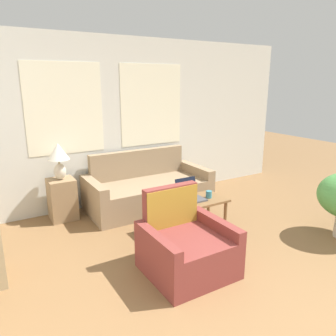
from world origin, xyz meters
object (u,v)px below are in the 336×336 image
at_px(laptop, 190,195).
at_px(cup_navy, 172,197).
at_px(couch, 147,190).
at_px(armchair, 185,248).
at_px(snack_bowl, 172,205).
at_px(cup_yellow, 209,194).
at_px(table_lamp, 59,156).
at_px(coffee_table, 190,205).

bearing_deg(laptop, cup_navy, 163.49).
xyz_separation_m(couch, laptop, (0.12, -1.01, 0.21)).
height_order(armchair, snack_bowl, armchair).
distance_m(cup_navy, cup_yellow, 0.50).
xyz_separation_m(armchair, laptop, (0.63, 0.82, 0.22)).
distance_m(laptop, snack_bowl, 0.38).
relative_size(table_lamp, laptop, 1.60).
bearing_deg(cup_yellow, armchair, -140.10).
bearing_deg(laptop, armchair, -127.58).
bearing_deg(table_lamp, laptop, -40.27).
relative_size(laptop, cup_navy, 3.74).
distance_m(couch, coffee_table, 1.09).
xyz_separation_m(table_lamp, snack_bowl, (1.04, -1.32, -0.49)).
height_order(cup_yellow, snack_bowl, cup_yellow).
bearing_deg(armchair, table_lamp, 110.84).
relative_size(armchair, cup_yellow, 8.90).
distance_m(armchair, laptop, 1.06).
bearing_deg(coffee_table, cup_navy, 143.54).
height_order(laptop, snack_bowl, laptop).
xyz_separation_m(coffee_table, laptop, (0.04, 0.07, 0.11)).
xyz_separation_m(cup_yellow, snack_bowl, (-0.60, -0.04, -0.02)).
xyz_separation_m(couch, coffee_table, (0.08, -1.08, 0.10)).
xyz_separation_m(couch, snack_bowl, (-0.24, -1.14, 0.18)).
relative_size(armchair, coffee_table, 0.85).
height_order(coffee_table, cup_yellow, cup_yellow).
bearing_deg(armchair, coffee_table, 51.90).
xyz_separation_m(couch, cup_yellow, (0.37, -1.10, 0.20)).
bearing_deg(armchair, couch, 74.43).
distance_m(coffee_table, cup_yellow, 0.30).
xyz_separation_m(coffee_table, cup_yellow, (0.29, -0.02, 0.10)).
height_order(cup_navy, snack_bowl, cup_navy).
relative_size(coffee_table, snack_bowl, 5.81).
xyz_separation_m(cup_navy, snack_bowl, (-0.12, -0.20, -0.02)).
relative_size(armchair, cup_navy, 9.84).
bearing_deg(coffee_table, table_lamp, 137.16).
height_order(couch, snack_bowl, couch).
bearing_deg(coffee_table, cup_yellow, -3.72).
height_order(armchair, table_lamp, table_lamp).
xyz_separation_m(table_lamp, coffee_table, (1.36, -1.26, -0.57)).
distance_m(coffee_table, laptop, 0.14).
bearing_deg(cup_navy, cup_yellow, -18.45).
relative_size(coffee_table, cup_navy, 11.56).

